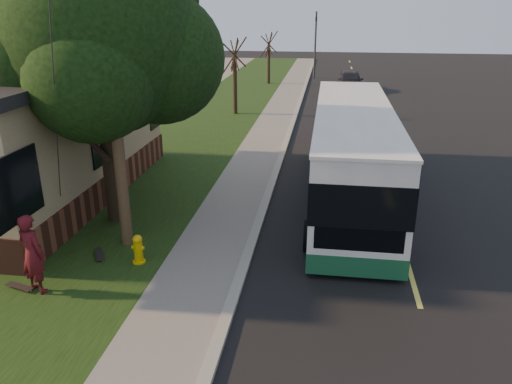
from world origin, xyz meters
TOP-DOWN VIEW (x-y plane):
  - ground at (0.00, 0.00)m, footprint 120.00×120.00m
  - road at (4.00, 10.00)m, footprint 8.00×80.00m
  - curb at (0.00, 10.00)m, footprint 0.25×80.00m
  - sidewalk at (-1.00, 10.00)m, footprint 2.00×80.00m
  - grass_verge at (-4.50, 10.00)m, footprint 5.00×80.00m
  - fire_hydrant at (-2.60, 0.00)m, footprint 0.32×0.32m
  - utility_pole at (-3.31, 0.99)m, footprint 2.86×3.21m
  - leafy_tree at (-4.17, 2.65)m, footprint 6.30×6.00m
  - bare_tree_near at (-3.50, 18.00)m, footprint 1.38×1.21m
  - bare_tree_far at (-3.00, 30.00)m, footprint 1.38×1.21m
  - traffic_signal at (0.50, 34.00)m, footprint 0.18×0.22m
  - transit_bus at (2.67, 5.40)m, footprint 2.57×11.14m
  - skateboarder at (-4.35, -1.58)m, footprint 0.78×0.65m
  - skateboard_main at (-3.71, 0.15)m, footprint 0.52×0.72m
  - skateboard_spare at (-4.82, -1.57)m, footprint 0.75×0.38m
  - dumpster at (-7.05, 5.92)m, footprint 1.87×1.60m
  - distant_car at (3.36, 27.31)m, footprint 1.87×4.54m

SIDE VIEW (x-z plane):
  - ground at x=0.00m, z-range 0.00..0.00m
  - road at x=4.00m, z-range 0.00..0.01m
  - grass_verge at x=-4.50m, z-range 0.00..0.07m
  - sidewalk at x=-1.00m, z-range 0.00..0.08m
  - curb at x=0.00m, z-range 0.00..0.12m
  - skateboard_spare at x=-4.82m, z-range 0.09..0.15m
  - skateboard_main at x=-3.71m, z-range 0.09..0.15m
  - fire_hydrant at x=-2.60m, z-range 0.06..0.80m
  - distant_car at x=3.36m, z-range 0.00..1.54m
  - dumpster at x=-7.05m, z-range 0.04..1.50m
  - skateboarder at x=-4.35m, z-range 0.07..1.91m
  - transit_bus at x=2.67m, z-range 0.10..3.12m
  - bare_tree_far at x=-3.00m, z-range -0.01..4.02m
  - bare_tree_near at x=-3.50m, z-range 0.00..4.30m
  - traffic_signal at x=0.50m, z-range 0.41..5.91m
  - utility_pole at x=-3.31m, z-range 0.10..9.17m
  - leafy_tree at x=-4.17m, z-range 1.27..9.07m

